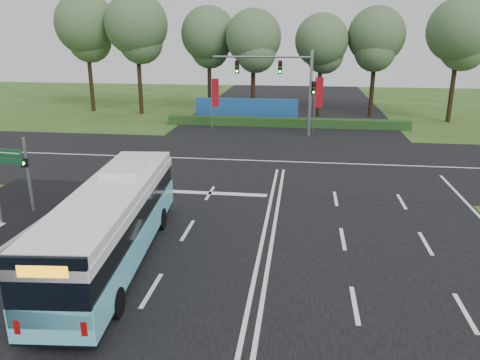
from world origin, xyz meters
name	(u,v)px	position (x,y,z in m)	size (l,w,h in m)	color
ground	(264,235)	(0.00, 0.00, 0.00)	(120.00, 120.00, 0.00)	#2D4C19
road_main	(264,235)	(0.00, 0.00, 0.02)	(20.00, 120.00, 0.04)	black
road_cross	(279,162)	(0.00, 12.00, 0.03)	(120.00, 14.00, 0.05)	black
city_bus	(113,223)	(-5.24, -3.17, 1.60)	(3.30, 11.23, 3.18)	#61C8E1
pedestrian_signal	(27,172)	(-11.22, 1.27, 1.98)	(0.33, 0.42, 3.62)	gray
street_sign	(0,170)	(-11.39, -0.43, 2.57)	(1.59, 0.26, 4.09)	gray
banner_flag_left	(214,96)	(-6.29, 22.46, 2.98)	(0.67, 0.15, 4.57)	gray
banner_flag_mid	(318,96)	(2.67, 22.48, 3.11)	(0.71, 0.07, 4.78)	gray
traffic_light_gantry	(289,79)	(0.21, 20.50, 4.66)	(8.41, 0.28, 7.00)	gray
hedge	(286,122)	(0.00, 24.50, 0.40)	(22.00, 1.20, 0.80)	#173513
blue_hoarding	(246,110)	(-4.00, 27.00, 1.10)	(10.00, 0.30, 2.20)	#1B4E92
eucalyptus_row	(243,31)	(-4.77, 30.52, 8.42)	(43.21, 8.67, 12.36)	black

